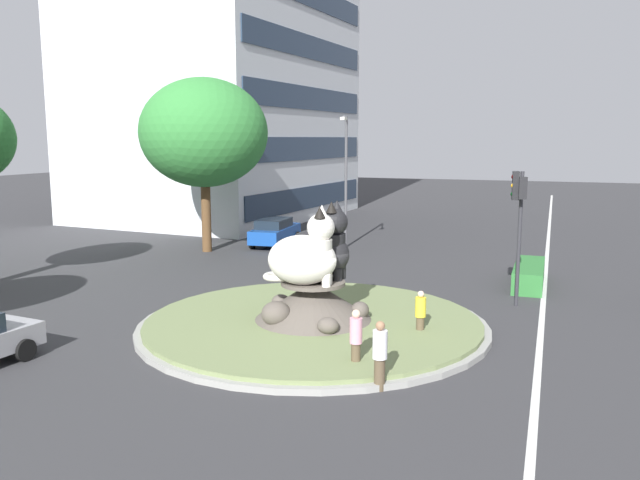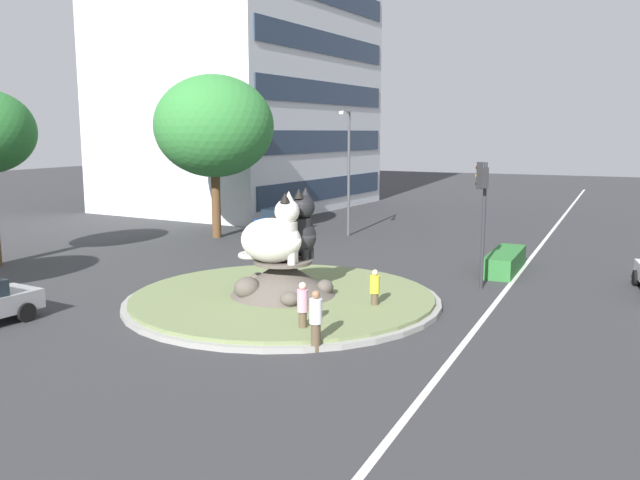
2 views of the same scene
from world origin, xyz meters
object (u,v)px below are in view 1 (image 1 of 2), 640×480
object	(u,v)px
cat_statue_black	(320,250)
streetlight_arm	(346,171)
hatchback_near_shophouse	(275,231)
third_tree_left	(204,133)
pedestrian_pink_shirt	(356,339)
office_tower	(217,29)
pedestrian_white_shirt	(380,354)
traffic_light_mast	(518,208)
cat_statue_white	(306,256)
pedestrian_yellow_shirt	(420,314)

from	to	relation	value
cat_statue_black	streetlight_arm	world-z (taller)	streetlight_arm
cat_statue_black	hatchback_near_shophouse	bearing A→B (deg)	121.92
third_tree_left	pedestrian_pink_shirt	world-z (taller)	third_tree_left
office_tower	pedestrian_white_shirt	bearing A→B (deg)	-140.48
traffic_light_mast	cat_statue_black	bearing A→B (deg)	28.87
office_tower	pedestrian_white_shirt	world-z (taller)	office_tower
cat_statue_white	pedestrian_yellow_shirt	distance (m)	4.05
traffic_light_mast	pedestrian_yellow_shirt	size ratio (longest dim) A/B	3.26
streetlight_arm	pedestrian_white_shirt	world-z (taller)	streetlight_arm
cat_statue_black	office_tower	xyz separation A→B (m)	(25.97, 17.94, 12.08)
cat_statue_white	third_tree_left	bearing A→B (deg)	119.54
traffic_light_mast	office_tower	bearing A→B (deg)	-49.89
pedestrian_white_shirt	cat_statue_black	bearing A→B (deg)	22.30
third_tree_left	streetlight_arm	world-z (taller)	third_tree_left
streetlight_arm	office_tower	bearing A→B (deg)	-143.34
cat_statue_white	pedestrian_white_shirt	xyz separation A→B (m)	(-3.92, -3.49, -1.58)
streetlight_arm	third_tree_left	bearing A→B (deg)	-77.37
pedestrian_white_shirt	streetlight_arm	bearing A→B (deg)	8.35
streetlight_arm	hatchback_near_shophouse	distance (m)	5.52
streetlight_arm	cat_statue_white	bearing A→B (deg)	-1.38
third_tree_left	hatchback_near_shophouse	size ratio (longest dim) A/B	2.04
pedestrian_pink_shirt	pedestrian_white_shirt	bearing A→B (deg)	59.47
cat_statue_white	third_tree_left	world-z (taller)	third_tree_left
office_tower	streetlight_arm	world-z (taller)	office_tower
cat_statue_black	office_tower	bearing A→B (deg)	127.14
pedestrian_white_shirt	pedestrian_yellow_shirt	world-z (taller)	pedestrian_white_shirt
pedestrian_yellow_shirt	pedestrian_pink_shirt	bearing A→B (deg)	-30.08
third_tree_left	pedestrian_white_shirt	world-z (taller)	third_tree_left
cat_statue_white	pedestrian_yellow_shirt	bearing A→B (deg)	-2.80
third_tree_left	pedestrian_yellow_shirt	bearing A→B (deg)	-129.15
cat_statue_black	traffic_light_mast	world-z (taller)	traffic_light_mast
cat_statue_white	hatchback_near_shophouse	xyz separation A→B (m)	(15.30, 7.91, -1.68)
traffic_light_mast	pedestrian_yellow_shirt	world-z (taller)	traffic_light_mast
cat_statue_black	hatchback_near_shophouse	distance (m)	16.37
traffic_light_mast	office_tower	world-z (taller)	office_tower
traffic_light_mast	office_tower	size ratio (longest dim) A/B	0.17
cat_statue_white	office_tower	distance (m)	34.63
traffic_light_mast	pedestrian_yellow_shirt	distance (m)	6.42
cat_statue_black	third_tree_left	bearing A→B (deg)	136.66
traffic_light_mast	hatchback_near_shophouse	xyz separation A→B (m)	(9.59, 14.06, -2.86)
hatchback_near_shophouse	cat_statue_white	bearing A→B (deg)	-157.21
cat_statue_white	cat_statue_black	size ratio (longest dim) A/B	1.04
cat_statue_black	third_tree_left	size ratio (longest dim) A/B	0.29
pedestrian_yellow_shirt	cat_statue_black	bearing A→B (deg)	-111.79
pedestrian_pink_shirt	pedestrian_white_shirt	distance (m)	1.40
cat_statue_white	cat_statue_black	bearing A→B (deg)	74.07
third_tree_left	pedestrian_yellow_shirt	size ratio (longest dim) A/B	6.12
traffic_light_mast	pedestrian_white_shirt	xyz separation A→B (m)	(-9.62, 2.66, -2.75)
streetlight_arm	traffic_light_mast	bearing A→B (deg)	29.81
cat_statue_black	pedestrian_yellow_shirt	size ratio (longest dim) A/B	1.75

